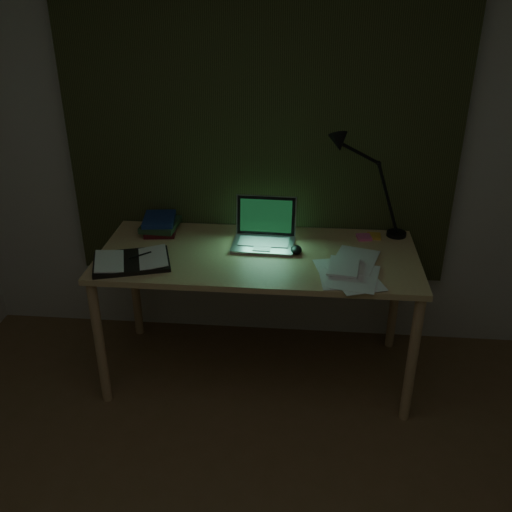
% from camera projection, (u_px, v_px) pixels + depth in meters
% --- Properties ---
extents(wall_back, '(3.50, 0.00, 2.50)m').
position_uv_depth(wall_back, '(260.00, 143.00, 3.23)').
color(wall_back, beige).
rests_on(wall_back, ground).
extents(curtain, '(2.20, 0.06, 2.00)m').
position_uv_depth(curtain, '(260.00, 109.00, 3.11)').
color(curtain, '#2B2F17').
rests_on(curtain, wall_back).
extents(desk, '(1.70, 0.74, 0.78)m').
position_uv_depth(desk, '(258.00, 315.00, 3.22)').
color(desk, tan).
rests_on(desk, floor).
extents(laptop, '(0.35, 0.39, 0.24)m').
position_uv_depth(laptop, '(263.00, 226.00, 3.07)').
color(laptop, '#A7A7AB').
rests_on(laptop, desk).
extents(open_textbook, '(0.45, 0.37, 0.03)m').
position_uv_depth(open_textbook, '(131.00, 261.00, 2.93)').
color(open_textbook, white).
rests_on(open_textbook, desk).
extents(book_stack, '(0.20, 0.24, 0.09)m').
position_uv_depth(book_stack, '(161.00, 224.00, 3.28)').
color(book_stack, white).
rests_on(book_stack, desk).
extents(loose_papers, '(0.41, 0.42, 0.02)m').
position_uv_depth(loose_papers, '(333.00, 265.00, 2.90)').
color(loose_papers, silver).
rests_on(loose_papers, desk).
extents(mouse, '(0.06, 0.10, 0.04)m').
position_uv_depth(mouse, '(296.00, 250.00, 3.04)').
color(mouse, black).
rests_on(mouse, desk).
extents(sticky_yellow, '(0.08, 0.08, 0.02)m').
position_uv_depth(sticky_yellow, '(374.00, 236.00, 3.22)').
color(sticky_yellow, gold).
rests_on(sticky_yellow, desk).
extents(sticky_pink, '(0.09, 0.09, 0.02)m').
position_uv_depth(sticky_pink, '(364.00, 237.00, 3.21)').
color(sticky_pink, pink).
rests_on(sticky_pink, desk).
extents(desk_lamp, '(0.45, 0.38, 0.60)m').
position_uv_depth(desk_lamp, '(402.00, 186.00, 3.11)').
color(desk_lamp, black).
rests_on(desk_lamp, desk).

